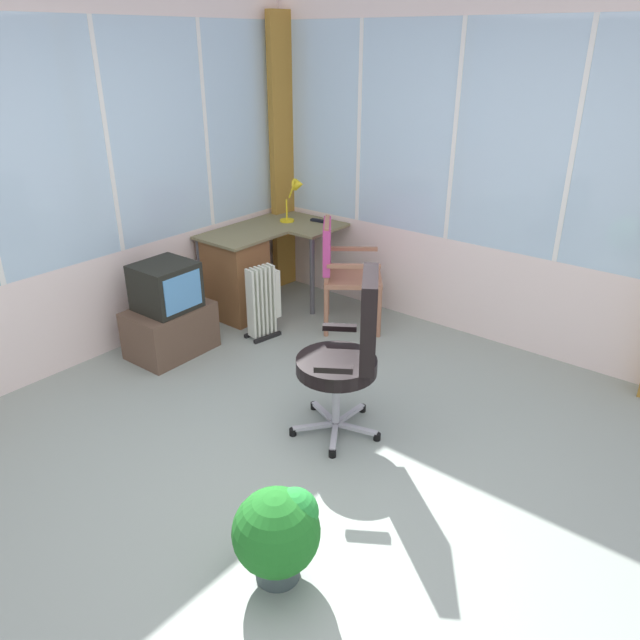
% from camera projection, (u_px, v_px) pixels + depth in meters
% --- Properties ---
extents(ground, '(5.67, 5.52, 0.06)m').
position_uv_depth(ground, '(307.00, 486.00, 3.44)').
color(ground, gray).
extents(north_window_panel, '(4.67, 0.07, 2.62)m').
position_uv_depth(north_window_panel, '(52.00, 194.00, 4.18)').
color(north_window_panel, silver).
rests_on(north_window_panel, ground).
extents(east_window_panel, '(0.07, 4.52, 2.62)m').
position_uv_depth(east_window_panel, '(507.00, 182.00, 4.54)').
color(east_window_panel, silver).
rests_on(east_window_panel, ground).
extents(curtain_corner, '(0.27, 0.10, 2.52)m').
position_uv_depth(curtain_corner, '(283.00, 159.00, 5.70)').
color(curtain_corner, '#A4752B').
rests_on(curtain_corner, ground).
extents(desk, '(1.20, 0.83, 0.74)m').
position_uv_depth(desk, '(240.00, 273.00, 5.36)').
color(desk, olive).
rests_on(desk, ground).
extents(desk_lamp, '(0.22, 0.19, 0.40)m').
position_uv_depth(desk_lamp, '(296.00, 193.00, 5.52)').
color(desk_lamp, yellow).
rests_on(desk_lamp, desk).
extents(tv_remote, '(0.06, 0.15, 0.02)m').
position_uv_depth(tv_remote, '(318.00, 221.00, 5.60)').
color(tv_remote, black).
rests_on(tv_remote, desk).
extents(wooden_armchair, '(0.67, 0.67, 0.93)m').
position_uv_depth(wooden_armchair, '(338.00, 262.00, 5.07)').
color(wooden_armchair, '#9D684D').
rests_on(wooden_armchair, ground).
extents(office_chair, '(0.61, 0.60, 1.07)m').
position_uv_depth(office_chair, '(351.00, 348.00, 3.63)').
color(office_chair, '#B7B7BF').
rests_on(office_chair, ground).
extents(tv_on_stand, '(0.65, 0.45, 0.75)m').
position_uv_depth(tv_on_stand, '(169.00, 315.00, 4.72)').
color(tv_on_stand, brown).
rests_on(tv_on_stand, ground).
extents(space_heater, '(0.32, 0.21, 0.62)m').
position_uv_depth(space_heater, '(264.00, 301.00, 5.00)').
color(space_heater, silver).
rests_on(space_heater, ground).
extents(potted_plant, '(0.40, 0.40, 0.47)m').
position_uv_depth(potted_plant, '(279.00, 531.00, 2.73)').
color(potted_plant, '#3C4C4A').
rests_on(potted_plant, ground).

